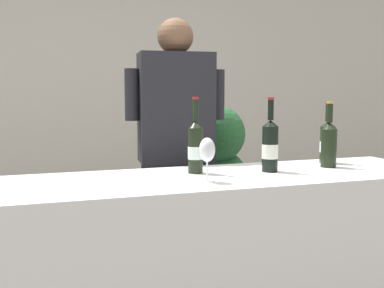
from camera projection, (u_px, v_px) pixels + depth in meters
The scene contains 9 objects.
wall_back at pixel (104, 83), 4.48m from camera, with size 8.00×0.10×2.80m, color beige.
counter at pixel (190, 276), 2.13m from camera, with size 2.50×0.62×0.92m, color white.
wine_bottle_0 at pixel (329, 143), 2.36m from camera, with size 0.08×0.08×0.34m.
wine_bottle_3 at pixel (328, 142), 2.50m from camera, with size 0.08×0.08×0.33m.
wine_bottle_4 at pixel (270, 145), 2.22m from camera, with size 0.08×0.08×0.36m.
wine_bottle_5 at pixel (195, 146), 2.18m from camera, with size 0.07×0.07×0.36m.
wine_glass at pixel (207, 152), 1.96m from camera, with size 0.07×0.07×0.19m.
person_server at pixel (176, 173), 2.68m from camera, with size 0.57×0.28×1.72m.
potted_shrub at pixel (217, 175), 3.26m from camera, with size 0.42×0.44×1.22m.
Camera 1 is at (-0.65, -1.95, 1.30)m, focal length 43.47 mm.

